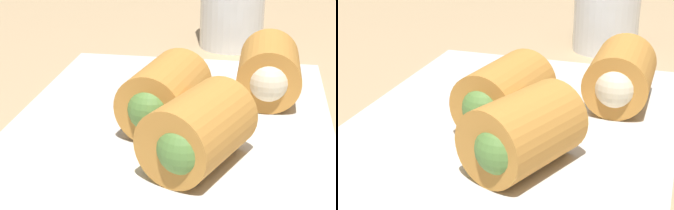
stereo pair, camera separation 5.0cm
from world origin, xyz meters
TOP-DOWN VIEW (x-y plane):
  - table_surface at (0.00, 0.00)cm, footprint 180.00×140.00cm
  - serving_plate at (-1.35, 1.94)cm, footprint 30.27×21.32cm
  - roll_front_left at (-6.06, -0.35)cm, footprint 7.51×6.53cm
  - roll_front_right at (-1.05, 2.30)cm, footprint 7.38×5.57cm
  - roll_back_left at (5.03, -4.39)cm, footprint 7.08×4.50cm

SIDE VIEW (x-z plane):
  - table_surface at x=0.00cm, z-range 0.00..2.00cm
  - serving_plate at x=-1.35cm, z-range 2.01..3.51cm
  - roll_front_left at x=-6.06cm, z-range 3.50..7.95cm
  - roll_front_right at x=-1.05cm, z-range 3.50..7.95cm
  - roll_back_left at x=5.03cm, z-range 3.50..7.95cm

